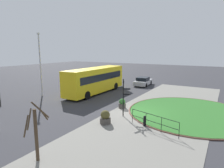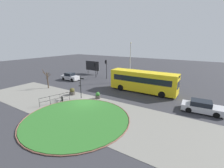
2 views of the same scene
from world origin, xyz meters
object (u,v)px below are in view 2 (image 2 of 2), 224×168
at_px(bus_yellow, 143,81).
at_px(car_far_lane, 202,107).
at_px(bollard_foreground, 62,99).
at_px(planter_near_signpost, 98,96).
at_px(lamppost_tall, 130,61).
at_px(street_tree_bare, 47,79).
at_px(traffic_light_near, 95,67).
at_px(car_near_lane, 70,77).
at_px(billboard_left, 92,66).
at_px(traffic_light_far, 106,65).
at_px(signpost_directional, 81,86).
at_px(planter_kerbside, 72,92).

height_order(bus_yellow, car_far_lane, bus_yellow).
height_order(bollard_foreground, bus_yellow, bus_yellow).
bearing_deg(planter_near_signpost, bollard_foreground, -131.95).
bearing_deg(bollard_foreground, bus_yellow, 52.59).
xyz_separation_m(lamppost_tall, street_tree_bare, (-10.09, -11.77, -2.50)).
xyz_separation_m(traffic_light_near, lamppost_tall, (8.29, 0.74, 1.71)).
height_order(car_near_lane, lamppost_tall, lamppost_tall).
height_order(bus_yellow, lamppost_tall, lamppost_tall).
distance_m(bollard_foreground, lamppost_tall, 15.56).
xyz_separation_m(car_far_lane, lamppost_tall, (-13.25, 8.32, 3.52)).
relative_size(bollard_foreground, traffic_light_near, 0.25).
xyz_separation_m(lamppost_tall, billboard_left, (-11.38, 2.08, -2.15)).
relative_size(bus_yellow, planter_near_signpost, 10.94).
bearing_deg(traffic_light_far, bollard_foreground, 105.77).
bearing_deg(car_far_lane, bollard_foreground, -161.45).
bearing_deg(lamppost_tall, signpost_directional, -97.60).
distance_m(lamppost_tall, planter_kerbside, 13.14).
height_order(car_far_lane, traffic_light_near, traffic_light_near).
height_order(bus_yellow, planter_near_signpost, bus_yellow).
bearing_deg(billboard_left, signpost_directional, -56.28).
bearing_deg(car_near_lane, car_far_lane, -8.05).
relative_size(traffic_light_far, street_tree_bare, 1.21).
distance_m(billboard_left, planter_kerbside, 16.01).
relative_size(traffic_light_near, lamppost_tall, 0.43).
xyz_separation_m(bollard_foreground, traffic_light_near, (-5.45, 14.10, 2.03)).
distance_m(traffic_light_near, planter_kerbside, 12.24).
distance_m(car_near_lane, car_far_lane, 24.70).
relative_size(signpost_directional, car_far_lane, 0.74).
relative_size(planter_near_signpost, planter_kerbside, 0.90).
bearing_deg(planter_near_signpost, planter_kerbside, -169.80).
bearing_deg(bus_yellow, bollard_foreground, -127.71).
relative_size(bollard_foreground, bus_yellow, 0.08).
relative_size(bollard_foreground, billboard_left, 0.20).
height_order(signpost_directional, traffic_light_far, traffic_light_far).
xyz_separation_m(bollard_foreground, billboard_left, (-8.54, 16.92, 1.59)).
bearing_deg(bollard_foreground, traffic_light_far, 100.83).
xyz_separation_m(traffic_light_near, street_tree_bare, (-1.80, -11.03, -0.79)).
height_order(bus_yellow, planter_kerbside, bus_yellow).
bearing_deg(signpost_directional, street_tree_bare, 175.46).
distance_m(car_near_lane, lamppost_tall, 13.02).
bearing_deg(billboard_left, street_tree_bare, -84.75).
bearing_deg(planter_kerbside, traffic_light_far, 98.31).
distance_m(traffic_light_near, billboard_left, 4.21).
bearing_deg(traffic_light_near, signpost_directional, 110.57).
xyz_separation_m(bollard_foreground, car_far_lane, (16.08, 6.52, 0.22)).
bearing_deg(lamppost_tall, street_tree_bare, -130.60).
relative_size(bus_yellow, car_far_lane, 2.38).
bearing_deg(car_far_lane, street_tree_bare, -175.12).
height_order(bus_yellow, car_near_lane, bus_yellow).
xyz_separation_m(traffic_light_near, traffic_light_far, (2.67, 0.43, 0.50)).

